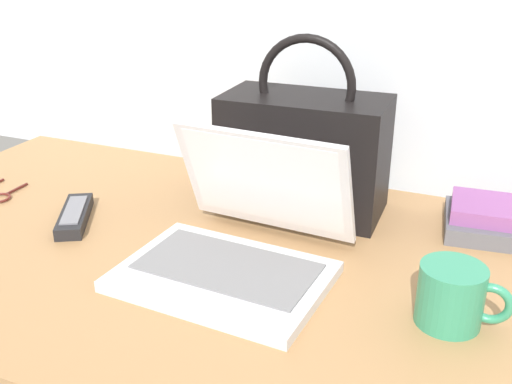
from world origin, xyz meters
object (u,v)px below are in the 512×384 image
object	(u,v)px
remote_control_far	(74,216)
book_stack	(507,221)
handbag	(304,151)
coffee_mug	(453,295)
laptop	(238,242)

from	to	relation	value
remote_control_far	book_stack	xyz separation A→B (m)	(0.73, 0.26, 0.01)
remote_control_far	handbag	xyz separation A→B (m)	(0.37, 0.22, 0.10)
remote_control_far	handbag	bearing A→B (deg)	31.49
coffee_mug	handbag	bearing A→B (deg)	137.88
book_stack	laptop	bearing A→B (deg)	-143.38
remote_control_far	book_stack	bearing A→B (deg)	19.49
coffee_mug	book_stack	world-z (taller)	coffee_mug
handbag	laptop	bearing A→B (deg)	-94.66
laptop	book_stack	world-z (taller)	laptop
remote_control_far	handbag	world-z (taller)	handbag
coffee_mug	handbag	world-z (taller)	handbag
book_stack	handbag	bearing A→B (deg)	-174.56
coffee_mug	remote_control_far	bearing A→B (deg)	175.56
laptop	coffee_mug	size ratio (longest dim) A/B	2.59
coffee_mug	book_stack	size ratio (longest dim) A/B	0.56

